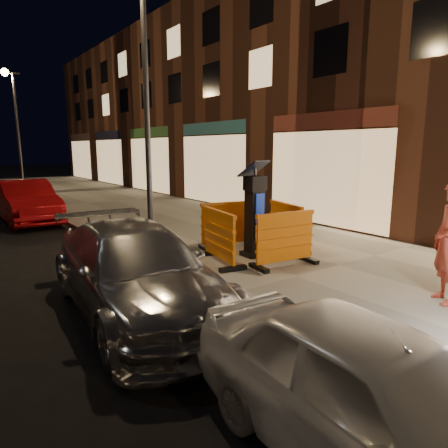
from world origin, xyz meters
TOP-DOWN VIEW (x-y plane):
  - ground_plane at (0.00, 0.00)m, footprint 120.00×120.00m
  - sidewalk at (3.00, 0.00)m, footprint 6.00×60.00m
  - kerb at (0.00, 0.00)m, footprint 0.30×60.00m
  - parking_kiosk at (2.06, 1.59)m, footprint 0.74×0.74m
  - barrier_front at (2.06, 0.64)m, footprint 1.48×0.76m
  - barrier_back at (2.06, 2.54)m, footprint 1.52×0.94m
  - barrier_kerbside at (1.11, 1.59)m, footprint 0.83×1.49m
  - barrier_bldgside at (3.01, 1.59)m, footprint 0.91×1.51m
  - car_silver at (-1.19, 0.57)m, footprint 2.29×4.77m
  - car_red at (-1.05, 9.83)m, footprint 1.55×4.36m
  - street_lamp_mid at (0.25, 3.00)m, footprint 0.12×0.12m
  - street_lamp_far at (0.25, 18.00)m, footprint 0.12×0.12m

SIDE VIEW (x-z plane):
  - ground_plane at x=0.00m, z-range 0.00..0.00m
  - car_silver at x=-1.19m, z-range -0.67..0.67m
  - car_red at x=-1.05m, z-range -0.72..0.72m
  - sidewalk at x=3.00m, z-range 0.00..0.15m
  - kerb at x=0.00m, z-range 0.00..0.15m
  - barrier_front at x=2.06m, z-range 0.15..1.25m
  - barrier_back at x=2.06m, z-range 0.15..1.25m
  - barrier_kerbside at x=1.11m, z-range 0.15..1.25m
  - barrier_bldgside at x=3.01m, z-range 0.15..1.25m
  - parking_kiosk at x=2.06m, z-range 0.15..2.12m
  - street_lamp_mid at x=0.25m, z-range 0.15..6.15m
  - street_lamp_far at x=0.25m, z-range 0.15..6.15m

